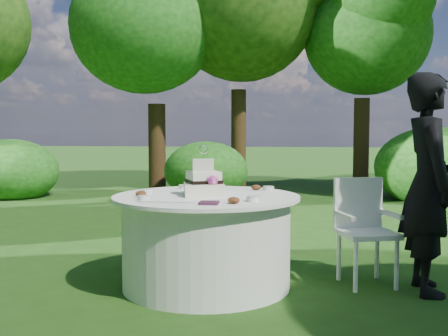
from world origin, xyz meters
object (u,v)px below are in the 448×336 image
at_px(napkins, 209,203).
at_px(chair, 363,223).
at_px(cake, 204,182).
at_px(guest, 428,183).
at_px(table, 206,240).

height_order(napkins, chair, chair).
height_order(cake, chair, cake).
xyz_separation_m(guest, cake, (-1.82, -0.08, -0.00)).
bearing_deg(chair, guest, -23.57).
distance_m(napkins, chair, 1.48).
bearing_deg(chair, table, -168.21).
relative_size(table, chair, 1.73).
bearing_deg(cake, table, 33.45).
distance_m(cake, chair, 1.42).
distance_m(napkins, guest, 1.80).
relative_size(napkins, cake, 0.33).
distance_m(table, chair, 1.36).
height_order(guest, cake, guest).
height_order(guest, table, guest).
bearing_deg(cake, napkins, -76.45).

